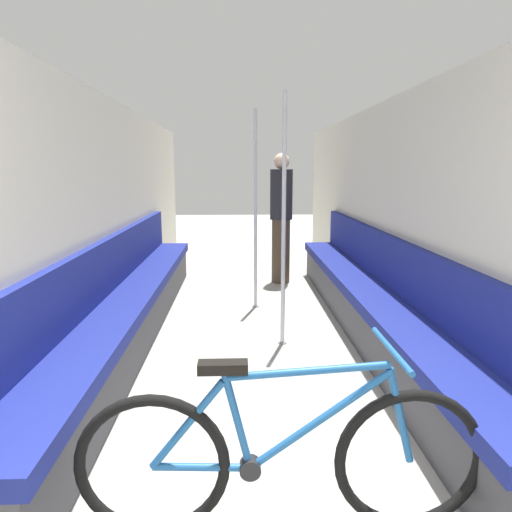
% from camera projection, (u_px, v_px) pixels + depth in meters
% --- Properties ---
extents(wall_left, '(0.10, 9.60, 2.18)m').
position_uv_depth(wall_left, '(89.00, 224.00, 3.74)').
color(wall_left, beige).
rests_on(wall_left, ground).
extents(wall_right, '(0.10, 9.60, 2.18)m').
position_uv_depth(wall_right, '(412.00, 223.00, 3.84)').
color(wall_right, beige).
rests_on(wall_right, ground).
extents(bench_seat_row_left, '(0.44, 5.13, 0.94)m').
position_uv_depth(bench_seat_row_left, '(130.00, 306.00, 4.11)').
color(bench_seat_row_left, '#3D3D42').
rests_on(bench_seat_row_left, ground).
extents(bench_seat_row_right, '(0.44, 5.13, 0.94)m').
position_uv_depth(bench_seat_row_right, '(371.00, 304.00, 4.19)').
color(bench_seat_row_right, '#3D3D42').
rests_on(bench_seat_row_right, ground).
extents(bicycle, '(1.72, 0.46, 0.83)m').
position_uv_depth(bicycle, '(282.00, 458.00, 1.90)').
color(bicycle, black).
rests_on(bicycle, ground).
extents(grab_pole_near, '(0.08, 0.08, 2.16)m').
position_uv_depth(grab_pole_near, '(256.00, 214.00, 4.97)').
color(grab_pole_near, gray).
rests_on(grab_pole_near, ground).
extents(grab_pole_far, '(0.08, 0.08, 2.16)m').
position_uv_depth(grab_pole_far, '(284.00, 226.00, 3.89)').
color(grab_pole_far, gray).
rests_on(grab_pole_far, ground).
extents(passenger_standing, '(0.30, 0.30, 1.74)m').
position_uv_depth(passenger_standing, '(281.00, 217.00, 6.13)').
color(passenger_standing, '#473828').
rests_on(passenger_standing, ground).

